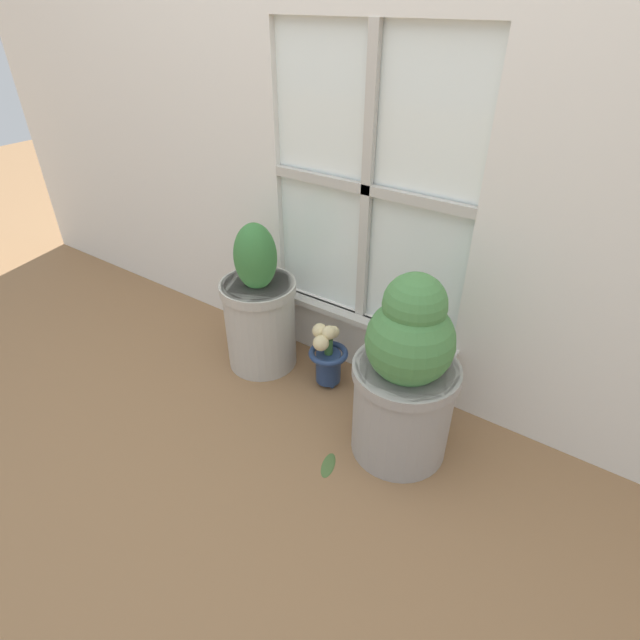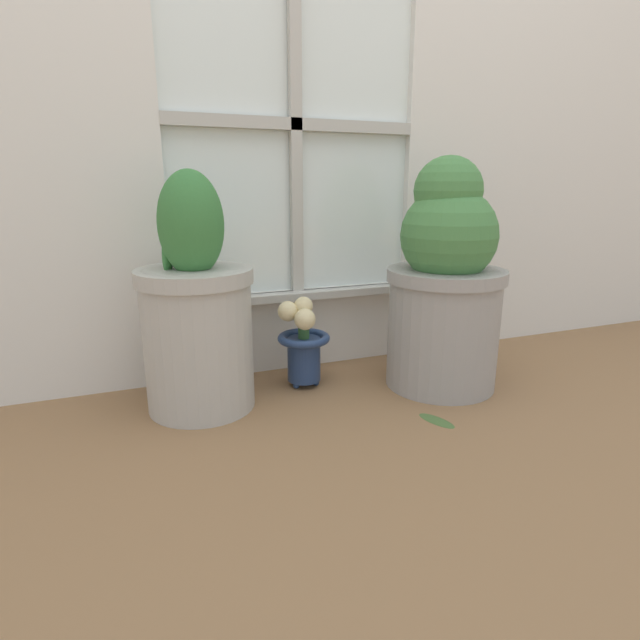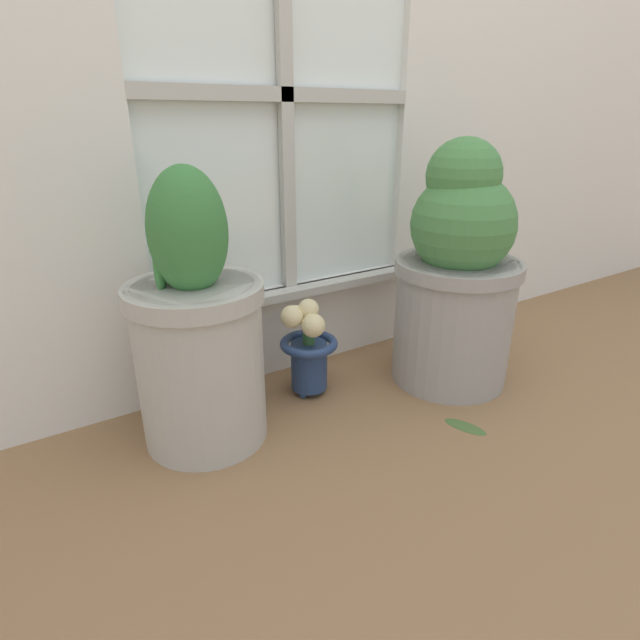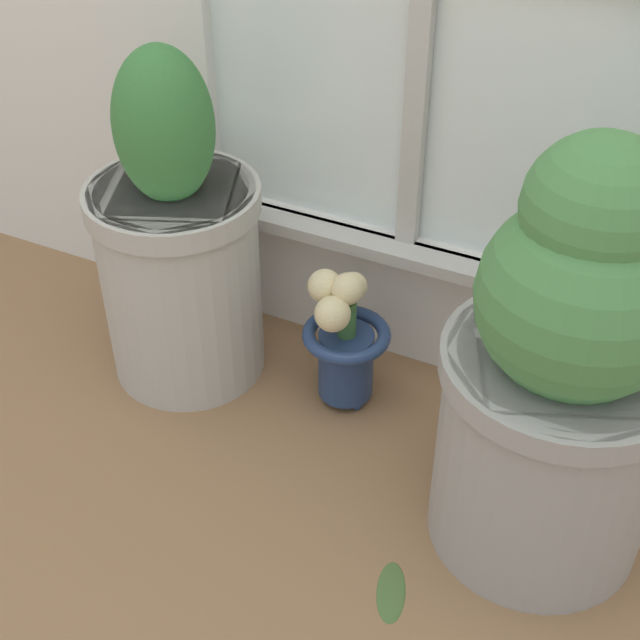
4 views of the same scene
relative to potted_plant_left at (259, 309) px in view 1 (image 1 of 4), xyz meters
The scene contains 6 objects.
ground_plane 0.54m from the potted_plant_left, 41.14° to the right, with size 10.00×10.00×0.00m, color olive.
wall_with_window 1.09m from the potted_plant_left, 32.27° to the left, with size 4.40×0.10×2.50m.
potted_plant_left is the anchor object (origin of this frame).
potted_plant_right 0.72m from the potted_plant_left, ahead, with size 0.35×0.35×0.68m.
flower_vase 0.34m from the potted_plant_left, ahead, with size 0.16×0.16×0.28m.
fallen_leaf 0.70m from the potted_plant_left, 29.81° to the right, with size 0.08×0.12×0.01m.
Camera 1 is at (0.84, -0.97, 1.35)m, focal length 28.00 mm.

